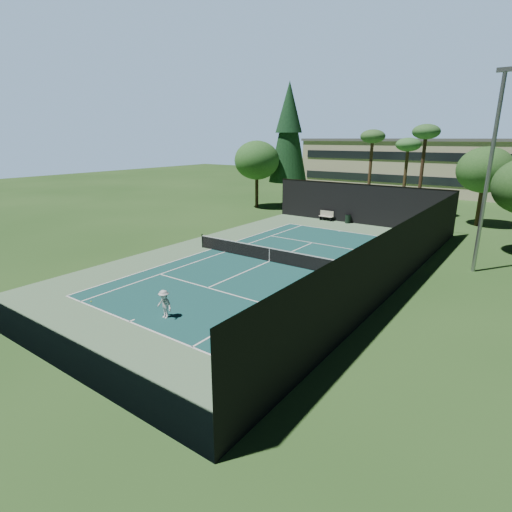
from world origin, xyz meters
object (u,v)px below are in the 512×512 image
(trash_bin, at_px, (348,219))
(tennis_ball_b, at_px, (247,248))
(tennis_ball_d, at_px, (236,241))
(tennis_ball_a, at_px, (91,302))
(park_bench, at_px, (326,215))
(tennis_ball_c, at_px, (295,251))
(player, at_px, (164,304))
(tennis_net, at_px, (269,254))

(trash_bin, bearing_deg, tennis_ball_b, -100.31)
(tennis_ball_b, bearing_deg, tennis_ball_d, 149.42)
(tennis_ball_a, xyz_separation_m, park_bench, (0.33, 27.20, 0.51))
(tennis_ball_a, xyz_separation_m, trash_bin, (2.72, 27.24, 0.44))
(tennis_ball_c, bearing_deg, player, -86.34)
(tennis_ball_d, bearing_deg, tennis_ball_c, 1.20)
(player, distance_m, tennis_ball_b, 13.23)
(tennis_net, bearing_deg, tennis_ball_a, -107.30)
(tennis_ball_a, distance_m, tennis_ball_b, 13.46)
(tennis_ball_a, distance_m, tennis_ball_c, 15.34)
(player, bearing_deg, tennis_net, 97.00)
(tennis_ball_a, relative_size, tennis_ball_b, 1.28)
(tennis_net, xyz_separation_m, tennis_ball_c, (0.13, 3.30, -0.52))
(tennis_ball_d, height_order, trash_bin, trash_bin)
(tennis_ball_b, xyz_separation_m, trash_bin, (2.51, 13.78, 0.45))
(tennis_net, relative_size, tennis_ball_c, 186.93)
(tennis_ball_b, bearing_deg, trash_bin, 79.69)
(tennis_net, distance_m, tennis_ball_a, 12.13)
(tennis_net, bearing_deg, tennis_ball_b, 150.87)
(player, relative_size, trash_bin, 1.50)
(tennis_net, bearing_deg, tennis_ball_d, 150.30)
(tennis_net, relative_size, park_bench, 8.60)
(trash_bin, bearing_deg, tennis_ball_d, -110.60)
(player, distance_m, park_bench, 26.54)
(player, relative_size, tennis_ball_c, 20.61)
(tennis_ball_c, xyz_separation_m, tennis_ball_d, (-5.71, -0.12, 0.00))
(tennis_ball_b, distance_m, tennis_ball_c, 3.80)
(tennis_ball_b, height_order, tennis_ball_d, tennis_ball_d)
(player, distance_m, tennis_ball_a, 4.78)
(tennis_ball_a, xyz_separation_m, tennis_ball_d, (-1.98, 14.75, -0.00))
(tennis_ball_b, height_order, tennis_ball_c, tennis_ball_c)
(tennis_net, height_order, tennis_ball_a, tennis_net)
(tennis_ball_c, relative_size, trash_bin, 0.07)
(tennis_net, distance_m, player, 10.62)
(player, xyz_separation_m, tennis_ball_a, (-4.63, -1.01, -0.67))
(tennis_ball_a, xyz_separation_m, tennis_ball_b, (0.21, 13.46, -0.01))
(player, relative_size, park_bench, 0.95)
(player, bearing_deg, trash_bin, 95.64)
(tennis_ball_b, height_order, park_bench, park_bench)
(tennis_ball_b, bearing_deg, player, -70.48)
(player, bearing_deg, tennis_ball_a, -166.26)
(tennis_ball_a, bearing_deg, player, 12.26)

